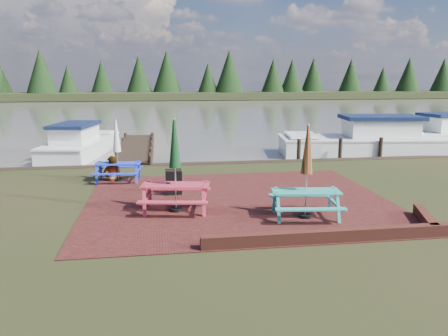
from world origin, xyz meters
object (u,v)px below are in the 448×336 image
jetty (136,147)px  boat_far (439,136)px  person (112,156)px  boat_jetty (80,145)px  picnic_table_teal (306,186)px  picnic_table_red (175,180)px  boat_near (364,142)px  picnic_table_blue (118,160)px  chalkboard (174,182)px

jetty → boat_far: 16.72m
person → jetty: bearing=-101.3°
boat_jetty → person: (2.22, -6.68, 0.56)m
picnic_table_teal → boat_far: (11.74, 11.58, -0.44)m
picnic_table_red → boat_near: 13.12m
picnic_table_blue → boat_near: picnic_table_blue is taller
jetty → boat_jetty: 2.76m
picnic_table_blue → person: bearing=-179.8°
jetty → boat_jetty: bearing=-172.0°
boat_far → picnic_table_blue: bearing=99.7°
boat_far → chalkboard: bearing=108.7°
boat_near → boat_jetty: bearing=90.1°
picnic_table_blue → boat_far: size_ratio=0.32×
boat_near → person: (-11.91, -4.77, 0.47)m
picnic_table_red → jetty: (-1.60, 11.01, -0.79)m
boat_far → jetty: bearing=76.8°
chalkboard → picnic_table_blue: bearing=129.0°
boat_far → person: (-17.21, -6.55, 0.50)m
boat_jetty → boat_far: boat_far is taller
boat_jetty → person: size_ratio=3.64×
boat_near → person: person is taller
jetty → picnic_table_red: bearing=-81.7°
picnic_table_teal → chalkboard: bearing=147.7°
jetty → boat_far: bearing=-1.8°
chalkboard → boat_far: boat_far is taller
picnic_table_red → picnic_table_blue: 4.36m
picnic_table_blue → boat_far: bearing=26.6°
chalkboard → person: size_ratio=0.45×
person → picnic_table_teal: bearing=130.3°
chalkboard → boat_jetty: (-4.33, 8.92, -0.07)m
jetty → boat_far: size_ratio=1.30×
picnic_table_red → jetty: bearing=108.0°
boat_jetty → jetty: bearing=18.1°
picnic_table_teal → chalkboard: picnic_table_teal is taller
chalkboard → boat_far: bearing=28.5°
picnic_table_blue → boat_far: (17.01, 6.57, -0.35)m
chalkboard → boat_near: (9.80, 7.00, 0.03)m
boat_far → boat_near: bearing=97.1°
boat_jetty → boat_near: (14.12, -1.92, 0.09)m
jetty → boat_near: 11.64m
chalkboard → boat_near: 12.04m
picnic_table_teal → jetty: (-4.97, 12.09, -0.75)m
boat_near → boat_far: 5.60m
picnic_table_red → boat_far: size_ratio=0.37×
chalkboard → jetty: (-1.60, 9.31, -0.31)m
person → boat_near: bearing=-165.4°
picnic_table_blue → boat_near: 12.65m
picnic_table_blue → person: picnic_table_blue is taller
chalkboard → person: person is taller
picnic_table_teal → boat_near: picnic_table_teal is taller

